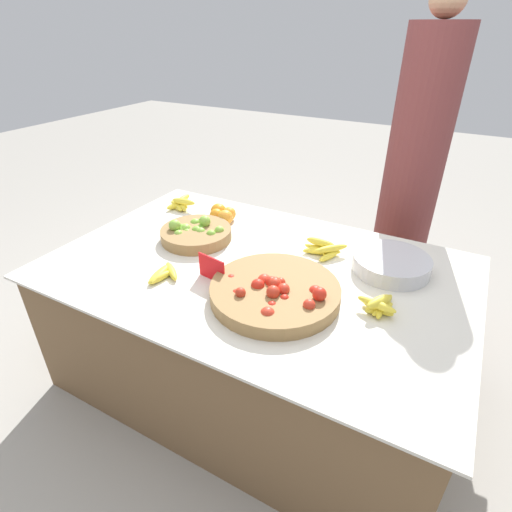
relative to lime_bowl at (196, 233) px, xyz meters
name	(u,v)px	position (x,y,z in m)	size (l,w,h in m)	color
ground_plane	(256,373)	(0.37, -0.08, -0.66)	(12.00, 12.00, 0.00)	#A39E93
market_table	(256,324)	(0.37, -0.08, -0.34)	(1.72, 1.11, 0.63)	brown
lime_bowl	(196,233)	(0.00, 0.00, 0.00)	(0.33, 0.33, 0.10)	olive
tomato_basket	(275,292)	(0.54, -0.25, 0.00)	(0.48, 0.48, 0.10)	olive
orange_pile	(222,214)	(0.00, 0.22, 0.01)	(0.15, 0.13, 0.08)	orange
metal_bowl	(391,264)	(0.87, 0.15, 0.00)	(0.31, 0.31, 0.06)	silver
price_sign	(212,269)	(0.26, -0.25, 0.02)	(0.13, 0.03, 0.10)	red
banana_bunch_front_left	(181,204)	(-0.29, 0.26, -0.01)	(0.19, 0.17, 0.06)	yellow
banana_bunch_back_center	(164,273)	(0.08, -0.33, -0.02)	(0.13, 0.17, 0.03)	yellow
banana_bunch_front_right	(379,306)	(0.89, -0.14, -0.01)	(0.14, 0.16, 0.06)	yellow
banana_bunch_front_center	(324,249)	(0.58, 0.15, -0.01)	(0.20, 0.18, 0.06)	yellow
vendor_person	(411,180)	(0.80, 0.85, 0.13)	(0.29, 0.29, 1.68)	brown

